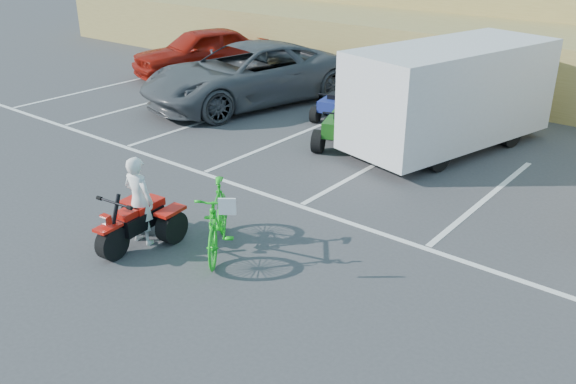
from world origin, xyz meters
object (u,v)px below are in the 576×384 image
Objects in this scene: cargo_trailer at (450,94)px; quad_atv_blue at (334,120)px; quad_atv_green at (342,147)px; grey_pickup at (246,74)px; red_car at (202,52)px; red_trike_atv at (137,245)px; green_dirt_bike at (218,219)px; rider at (139,201)px.

cargo_trailer is 4.36× the size of quad_atv_blue.
cargo_trailer is 2.83m from quad_atv_green.
red_car is (-3.77, 1.79, -0.05)m from grey_pickup.
cargo_trailer is at bearing 10.26° from red_car.
quad_atv_blue is 0.82× the size of quad_atv_green.
quad_atv_green is at bearing 83.87° from red_trike_atv.
green_dirt_bike reaches higher than quad_atv_green.
quad_atv_green is at bearing 65.98° from green_dirt_bike.
green_dirt_bike is 12.98m from red_car.
red_car is at bearing 100.39° from green_dirt_bike.
grey_pickup reaches higher than red_car.
red_car reaches higher than quad_atv_blue.
green_dirt_bike is (1.22, 0.74, 0.59)m from red_trike_atv.
quad_atv_blue is at bearing 73.51° from green_dirt_bike.
red_trike_atv is at bearing -45.31° from grey_pickup.
grey_pickup reaches higher than red_trike_atv.
green_dirt_bike is 0.40× the size of red_car.
quad_atv_blue is at bearing 108.88° from quad_atv_green.
red_car is (-8.28, 9.41, 0.05)m from rider.
red_car reaches higher than quad_atv_green.
rider is at bearing 90.00° from red_trike_atv.
red_car is at bearing 169.14° from grey_pickup.
cargo_trailer reaches higher than green_dirt_bike.
quad_atv_blue is at bearing -168.77° from cargo_trailer.
quad_atv_blue is at bearing -86.02° from rider.
grey_pickup is 3.19m from quad_atv_blue.
red_trike_atv is at bearing -110.64° from quad_atv_green.
quad_atv_blue is 2.24m from quad_atv_green.
red_car is 8.91m from quad_atv_green.
grey_pickup is 4.17m from red_car.
grey_pickup is at bearing 92.47° from green_dirt_bike.
rider reaches higher than quad_atv_green.
green_dirt_bike reaches higher than red_trike_atv.
green_dirt_bike is 1.51× the size of quad_atv_blue.
rider is 0.24× the size of grey_pickup.
red_trike_atv is at bearing 90.00° from rider.
quad_atv_green is (-0.02, 6.16, -0.78)m from rider.
quad_atv_green is (4.48, -1.46, -0.89)m from grey_pickup.
grey_pickup is at bearing -165.05° from cargo_trailer.
rider is 8.05m from quad_atv_blue.
rider is 1.19× the size of quad_atv_blue.
green_dirt_bike is at bearing -160.91° from rider.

